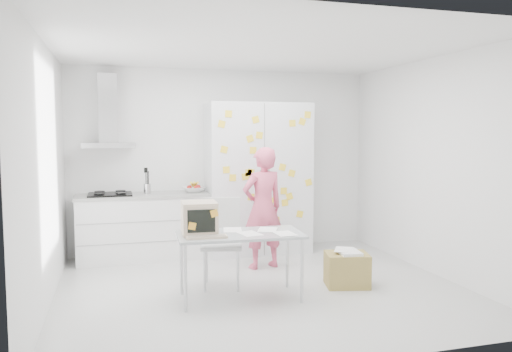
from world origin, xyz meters
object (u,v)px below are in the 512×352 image
object	(u,v)px
person	(263,208)
desk	(214,226)
chair	(222,236)
cardboard_box	(347,269)

from	to	relation	value
person	desk	size ratio (longest dim) A/B	1.17
chair	cardboard_box	xyz separation A→B (m)	(1.38, -0.44, -0.37)
chair	cardboard_box	bearing A→B (deg)	-4.47
person	chair	xyz separation A→B (m)	(-0.67, -0.58, -0.22)
desk	chair	bearing A→B (deg)	72.55
person	desk	world-z (taller)	person
cardboard_box	desk	bearing A→B (deg)	-178.58
person	chair	distance (m)	0.91
chair	person	bearing A→B (deg)	54.17
person	chair	size ratio (longest dim) A/B	1.57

